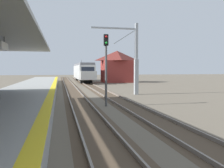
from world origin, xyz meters
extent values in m
cube|color=#999993|center=(-2.50, 16.00, 0.45)|extent=(5.00, 80.00, 0.90)
cube|color=yellow|center=(-0.25, 16.00, 0.90)|extent=(0.50, 80.00, 0.01)
cube|color=white|center=(-2.20, 11.19, 3.82)|extent=(0.08, 1.40, 0.36)
cylinder|color=#333333|center=(-2.20, 11.19, 4.14)|extent=(0.03, 0.03, 0.27)
cube|color=#4C3D2D|center=(1.90, 20.00, 0.00)|extent=(2.34, 120.00, 0.01)
cube|color=slate|center=(1.18, 20.00, 0.08)|extent=(0.08, 120.00, 0.15)
cube|color=slate|center=(2.62, 20.00, 0.08)|extent=(0.08, 120.00, 0.15)
cube|color=#4C3D2D|center=(5.30, 20.00, 0.00)|extent=(2.34, 120.00, 0.01)
cube|color=slate|center=(4.58, 20.00, 0.08)|extent=(0.08, 120.00, 0.15)
cube|color=slate|center=(6.02, 20.00, 0.08)|extent=(0.08, 120.00, 0.15)
cube|color=silver|center=(5.30, 50.18, 2.07)|extent=(2.90, 18.00, 2.70)
cube|color=slate|center=(5.30, 50.18, 3.64)|extent=(2.67, 18.00, 0.44)
cube|color=black|center=(5.30, 41.16, 2.48)|extent=(2.32, 0.06, 1.21)
cube|color=silver|center=(5.30, 40.38, 1.60)|extent=(2.78, 1.60, 1.49)
cube|color=black|center=(6.76, 50.18, 2.48)|extent=(0.04, 15.84, 0.86)
cylinder|color=#333333|center=(5.30, 53.78, 4.31)|extent=(0.06, 0.06, 0.90)
cube|color=black|center=(5.30, 44.33, 0.36)|extent=(2.17, 2.20, 0.72)
cube|color=black|center=(5.30, 56.03, 0.36)|extent=(2.17, 2.20, 0.72)
cylinder|color=#4C4C4C|center=(3.67, 15.82, 2.20)|extent=(0.16, 0.16, 4.40)
cube|color=black|center=(3.67, 15.82, 4.80)|extent=(0.32, 0.24, 0.80)
sphere|color=red|center=(3.67, 15.68, 5.02)|extent=(0.16, 0.16, 0.16)
sphere|color=green|center=(3.67, 15.68, 4.58)|extent=(0.16, 0.16, 0.16)
cube|color=#9EA3A8|center=(8.32, 23.00, 1.88)|extent=(0.40, 0.40, 3.75)
cube|color=#9EA3A8|center=(8.32, 23.00, 5.62)|extent=(0.28, 0.28, 3.75)
cube|color=#9EA3A8|center=(5.92, 23.00, 6.90)|extent=(4.80, 0.16, 0.16)
cylinder|color=#9EA3A8|center=(7.12, 23.00, 6.10)|extent=(2.47, 0.07, 1.60)
cube|color=maroon|center=(11.85, 46.16, 2.20)|extent=(6.00, 4.80, 4.40)
pyramid|color=maroon|center=(11.85, 46.16, 5.40)|extent=(6.60, 5.28, 2.00)
camera|label=1|loc=(0.37, -1.23, 2.72)|focal=38.44mm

